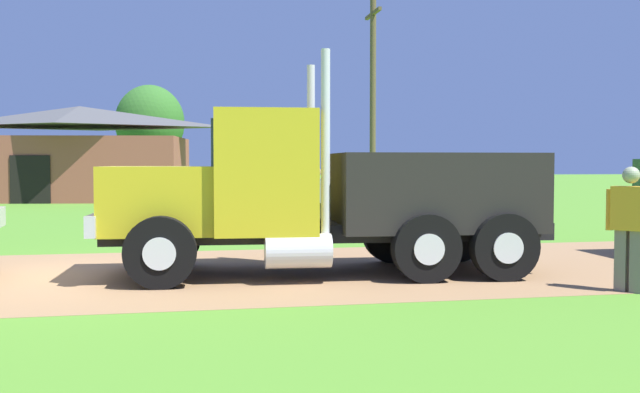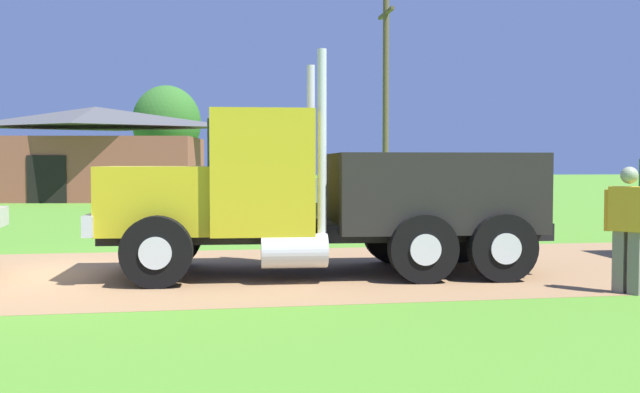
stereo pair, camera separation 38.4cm
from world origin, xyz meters
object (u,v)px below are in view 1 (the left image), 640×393
object	(u,v)px
visitor_by_barrel	(630,223)
utility_pole_near	(373,97)
truck_foreground_white	(327,196)
visitor_far_side	(317,199)
shed_building	(80,155)

from	to	relation	value
visitor_by_barrel	utility_pole_near	distance (m)	21.35
truck_foreground_white	visitor_by_barrel	distance (m)	4.63
visitor_far_side	shed_building	bearing A→B (deg)	112.23
truck_foreground_white	shed_building	size ratio (longest dim) A/B	0.67
visitor_by_barrel	visitor_far_side	size ratio (longest dim) A/B	1.03
visitor_by_barrel	utility_pole_near	size ratio (longest dim) A/B	0.20
truck_foreground_white	visitor_far_side	world-z (taller)	truck_foreground_white
visitor_by_barrel	shed_building	xyz separation A→B (m)	(-10.92, 28.07, 1.25)
truck_foreground_white	visitor_far_side	bearing A→B (deg)	80.71
visitor_by_barrel	visitor_far_side	bearing A→B (deg)	108.95
visitor_by_barrel	shed_building	world-z (taller)	shed_building
shed_building	utility_pole_near	bearing A→B (deg)	-28.91
visitor_far_side	utility_pole_near	bearing A→B (deg)	68.69
utility_pole_near	shed_building	bearing A→B (deg)	151.09
visitor_by_barrel	visitor_far_side	xyz separation A→B (m)	(-2.89, 8.42, -0.04)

